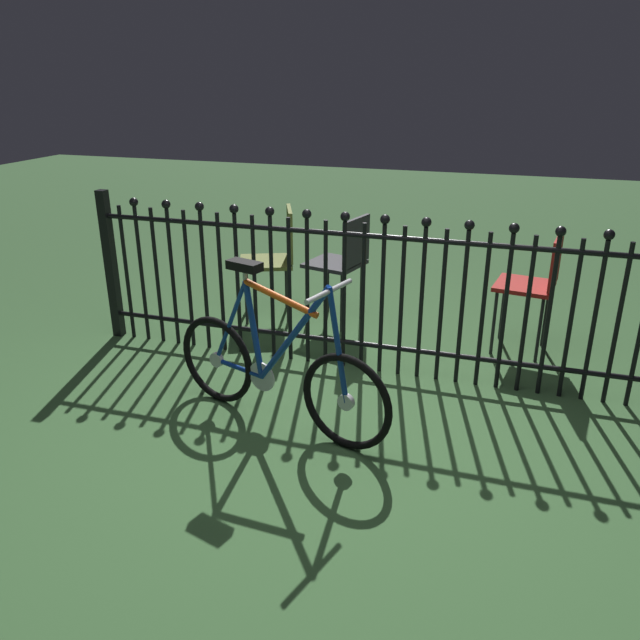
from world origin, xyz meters
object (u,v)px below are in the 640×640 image
(bicycle, at_px, (276,370))
(chair_red, at_px, (536,280))
(chair_charcoal, at_px, (343,258))
(chair_olive, at_px, (276,252))

(bicycle, relative_size, chair_red, 1.65)
(chair_charcoal, bearing_deg, chair_red, -4.76)
(bicycle, distance_m, chair_red, 2.03)
(chair_red, bearing_deg, chair_charcoal, 175.24)
(chair_charcoal, xyz_separation_m, chair_red, (1.44, -0.12, -0.00))
(chair_red, height_order, chair_olive, chair_olive)
(bicycle, height_order, chair_red, bicycle)
(bicycle, bearing_deg, chair_red, 47.01)
(chair_red, bearing_deg, bicycle, -132.99)
(chair_red, bearing_deg, chair_olive, 176.50)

